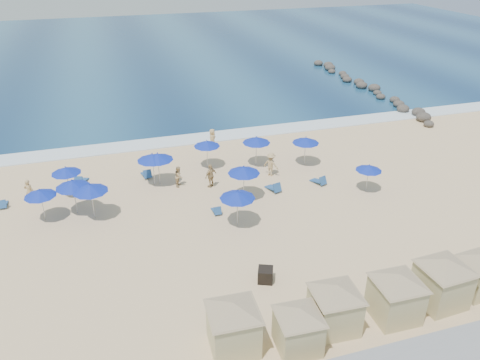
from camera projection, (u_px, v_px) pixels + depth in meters
name	position (u px, v px, depth m)	size (l,w,h in m)	color
ground	(234.00, 230.00, 29.68)	(160.00, 160.00, 0.00)	beige
ocean	(140.00, 51.00, 76.35)	(160.00, 80.00, 0.06)	navy
surf_line	(187.00, 140.00, 42.82)	(160.00, 2.50, 0.08)	white
rock_jetty	(366.00, 87.00, 56.86)	(2.56, 26.66, 0.96)	#322D2A
trash_bin	(265.00, 275.00, 25.11)	(0.79, 0.79, 0.79)	black
cabana_0	(233.00, 319.00, 20.48)	(4.55, 4.55, 2.86)	#CABE8A
cabana_1	(299.00, 323.00, 20.55)	(4.04, 4.04, 2.54)	#CABE8A
cabana_2	(335.00, 301.00, 21.58)	(4.43, 4.43, 2.78)	#CABE8A
cabana_3	(397.00, 290.00, 22.20)	(4.51, 4.51, 2.83)	#CABE8A
cabana_4	(444.00, 275.00, 23.06)	(4.70, 4.70, 2.95)	#CABE8A
cabana_5	(480.00, 268.00, 23.95)	(4.05, 4.05, 2.55)	#CABE8A
umbrella_0	(40.00, 193.00, 29.83)	(2.04, 2.04, 2.32)	#A5A8AD
umbrella_1	(72.00, 184.00, 30.50)	(2.24, 2.24, 2.55)	#A5A8AD
umbrella_2	(66.00, 170.00, 32.69)	(2.06, 2.06, 2.35)	#A5A8AD
umbrella_3	(90.00, 188.00, 29.95)	(2.27, 2.27, 2.58)	#A5A8AD
umbrella_4	(158.00, 157.00, 34.19)	(2.29, 2.29, 2.60)	#A5A8AD
umbrella_5	(152.00, 157.00, 34.13)	(2.28, 2.28, 2.60)	#A5A8AD
umbrella_6	(237.00, 195.00, 29.17)	(2.27, 2.27, 2.58)	#A5A8AD
umbrella_7	(207.00, 143.00, 36.86)	(2.10, 2.10, 2.38)	#A5A8AD
umbrella_8	(244.00, 170.00, 32.28)	(2.26, 2.26, 2.58)	#A5A8AD
umbrella_9	(256.00, 140.00, 37.15)	(2.24, 2.24, 2.55)	#A5A8AD
umbrella_10	(306.00, 140.00, 37.28)	(2.16, 2.16, 2.46)	#A5A8AD
umbrella_11	(369.00, 168.00, 33.44)	(1.89, 1.89, 2.15)	#A5A8AD
beach_chair_0	(3.00, 204.00, 32.12)	(0.59, 1.24, 0.67)	#254F89
beach_chair_1	(81.00, 181.00, 35.14)	(1.12, 1.54, 0.77)	#254F89
beach_chair_2	(147.00, 174.00, 36.11)	(0.78, 1.45, 0.76)	#254F89
beach_chair_3	(217.00, 210.00, 31.40)	(0.52, 1.13, 0.62)	#254F89
beach_chair_4	(274.00, 188.00, 34.14)	(0.96, 1.51, 0.77)	#254F89
beach_chair_5	(320.00, 181.00, 35.13)	(1.00, 1.44, 0.73)	#254F89
beachgoer_0	(29.00, 191.00, 32.30)	(0.66, 0.44, 1.82)	tan
beachgoer_1	(179.00, 176.00, 34.63)	(0.76, 0.59, 1.57)	tan
beachgoer_2	(211.00, 176.00, 34.40)	(1.08, 0.45, 1.85)	tan
beachgoer_3	(271.00, 164.00, 36.09)	(1.22, 0.70, 1.89)	tan
beachgoer_4	(212.00, 139.00, 40.77)	(0.88, 0.57, 1.80)	tan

